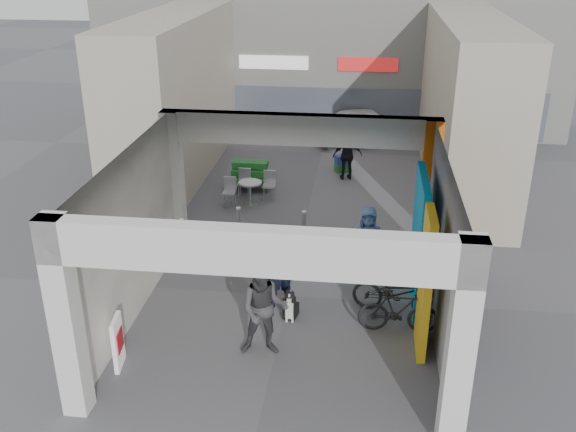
# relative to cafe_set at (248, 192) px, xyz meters

# --- Properties ---
(ground) EXTENTS (90.00, 90.00, 0.00)m
(ground) POSITION_rel_cafe_set_xyz_m (1.81, -5.19, -0.30)
(ground) COLOR #56555B
(ground) RESTS_ON ground
(arcade_canopy) EXTENTS (6.40, 6.45, 6.40)m
(arcade_canopy) POSITION_rel_cafe_set_xyz_m (2.35, -6.01, 2.00)
(arcade_canopy) COLOR silver
(arcade_canopy) RESTS_ON ground
(far_building) EXTENTS (18.00, 4.08, 8.00)m
(far_building) POSITION_rel_cafe_set_xyz_m (1.81, 8.80, 3.69)
(far_building) COLOR silver
(far_building) RESTS_ON ground
(plaza_bldg_left) EXTENTS (2.00, 9.00, 5.00)m
(plaza_bldg_left) POSITION_rel_cafe_set_xyz_m (-2.69, 2.31, 2.20)
(plaza_bldg_left) COLOR #A39D87
(plaza_bldg_left) RESTS_ON ground
(plaza_bldg_right) EXTENTS (2.00, 9.00, 5.00)m
(plaza_bldg_right) POSITION_rel_cafe_set_xyz_m (6.31, 2.31, 2.20)
(plaza_bldg_right) COLOR #A39D87
(plaza_bldg_right) RESTS_ON ground
(bollard_left) EXTENTS (0.09, 0.09, 0.94)m
(bollard_left) POSITION_rel_cafe_set_xyz_m (0.25, -2.70, 0.17)
(bollard_left) COLOR gray
(bollard_left) RESTS_ON ground
(bollard_center) EXTENTS (0.09, 0.09, 0.90)m
(bollard_center) POSITION_rel_cafe_set_xyz_m (1.90, -2.66, 0.15)
(bollard_center) COLOR gray
(bollard_center) RESTS_ON ground
(bollard_right) EXTENTS (0.09, 0.09, 0.90)m
(bollard_right) POSITION_rel_cafe_set_xyz_m (3.34, -2.90, 0.15)
(bollard_right) COLOR gray
(bollard_right) RESTS_ON ground
(advert_board_near) EXTENTS (0.16, 0.56, 1.00)m
(advert_board_near) POSITION_rel_cafe_set_xyz_m (-0.93, -7.99, 0.20)
(advert_board_near) COLOR white
(advert_board_near) RESTS_ON ground
(advert_board_far) EXTENTS (0.11, 0.55, 1.00)m
(advert_board_far) POSITION_rel_cafe_set_xyz_m (-0.93, -3.88, 0.20)
(advert_board_far) COLOR white
(advert_board_far) RESTS_ON ground
(cafe_set) EXTENTS (1.41, 1.14, 0.85)m
(cafe_set) POSITION_rel_cafe_set_xyz_m (0.00, 0.00, 0.00)
(cafe_set) COLOR #ABACB1
(cafe_set) RESTS_ON ground
(produce_stand) EXTENTS (1.29, 0.70, 0.85)m
(produce_stand) POSITION_rel_cafe_set_xyz_m (-0.12, 0.94, 0.04)
(produce_stand) COLOR black
(produce_stand) RESTS_ON ground
(crate_stack) EXTENTS (0.55, 0.49, 0.56)m
(crate_stack) POSITION_rel_cafe_set_xyz_m (2.63, 2.91, -0.02)
(crate_stack) COLOR #1B5F1C
(crate_stack) RESTS_ON ground
(border_collie) EXTENTS (0.26, 0.51, 0.71)m
(border_collie) POSITION_rel_cafe_set_xyz_m (1.96, -6.08, -0.02)
(border_collie) COLOR black
(border_collie) RESTS_ON ground
(man_with_dog) EXTENTS (0.79, 0.74, 1.81)m
(man_with_dog) POSITION_rel_cafe_set_xyz_m (1.65, -5.56, 0.60)
(man_with_dog) COLOR black
(man_with_dog) RESTS_ON ground
(man_back_turned) EXTENTS (0.98, 0.80, 1.87)m
(man_back_turned) POSITION_rel_cafe_set_xyz_m (1.62, -7.26, 0.63)
(man_back_turned) COLOR #39393B
(man_back_turned) RESTS_ON ground
(man_elderly) EXTENTS (0.85, 0.60, 1.65)m
(man_elderly) POSITION_rel_cafe_set_xyz_m (3.46, -3.93, 0.52)
(man_elderly) COLOR #526C9F
(man_elderly) RESTS_ON ground
(man_crates) EXTENTS (1.00, 0.60, 1.59)m
(man_crates) POSITION_rel_cafe_set_xyz_m (2.80, 2.22, 0.49)
(man_crates) COLOR black
(man_crates) RESTS_ON ground
(bicycle_front) EXTENTS (1.96, 1.03, 0.98)m
(bicycle_front) POSITION_rel_cafe_set_xyz_m (4.11, -5.61, 0.19)
(bicycle_front) COLOR black
(bicycle_front) RESTS_ON ground
(bicycle_rear) EXTENTS (1.58, 0.45, 0.95)m
(bicycle_rear) POSITION_rel_cafe_set_xyz_m (4.11, -6.28, 0.17)
(bicycle_rear) COLOR black
(bicycle_rear) RESTS_ON ground
(white_van) EXTENTS (4.21, 2.77, 1.33)m
(white_van) POSITION_rel_cafe_set_xyz_m (3.40, 6.10, 0.36)
(white_van) COLOR silver
(white_van) RESTS_ON ground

